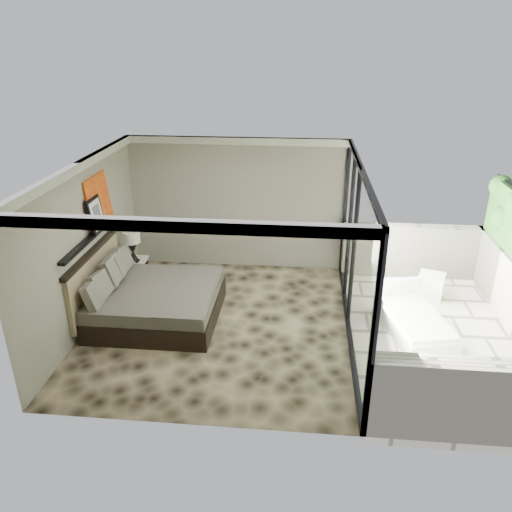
# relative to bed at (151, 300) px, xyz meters

# --- Properties ---
(floor) EXTENTS (5.00, 5.00, 0.00)m
(floor) POSITION_rel_bed_xyz_m (1.22, -0.11, -0.36)
(floor) COLOR black
(floor) RESTS_ON ground
(ceiling) EXTENTS (4.50, 5.00, 0.02)m
(ceiling) POSITION_rel_bed_xyz_m (1.22, -0.11, 2.43)
(ceiling) COLOR silver
(ceiling) RESTS_ON back_wall
(back_wall) EXTENTS (4.50, 0.02, 2.80)m
(back_wall) POSITION_rel_bed_xyz_m (1.22, 2.38, 1.04)
(back_wall) COLOR gray
(back_wall) RESTS_ON floor
(left_wall) EXTENTS (0.02, 5.00, 2.80)m
(left_wall) POSITION_rel_bed_xyz_m (-1.02, -0.11, 1.04)
(left_wall) COLOR gray
(left_wall) RESTS_ON floor
(glass_wall) EXTENTS (0.08, 5.00, 2.80)m
(glass_wall) POSITION_rel_bed_xyz_m (3.47, -0.11, 1.04)
(glass_wall) COLOR white
(glass_wall) RESTS_ON floor
(terrace_slab) EXTENTS (3.00, 5.00, 0.12)m
(terrace_slab) POSITION_rel_bed_xyz_m (4.97, -0.11, -0.42)
(terrace_slab) COLOR beige
(terrace_slab) RESTS_ON ground
(picture_ledge) EXTENTS (0.12, 2.20, 0.05)m
(picture_ledge) POSITION_rel_bed_xyz_m (-0.96, -0.01, 1.14)
(picture_ledge) COLOR black
(picture_ledge) RESTS_ON left_wall
(bed) EXTENTS (2.19, 2.12, 1.21)m
(bed) POSITION_rel_bed_xyz_m (0.00, 0.00, 0.00)
(bed) COLOR black
(bed) RESTS_ON floor
(nightstand) EXTENTS (0.50, 0.50, 0.47)m
(nightstand) POSITION_rel_bed_xyz_m (-0.73, 1.31, -0.12)
(nightstand) COLOR black
(nightstand) RESTS_ON floor
(table_lamp) EXTENTS (0.34, 0.34, 0.61)m
(table_lamp) POSITION_rel_bed_xyz_m (-0.72, 1.28, 0.56)
(table_lamp) COLOR black
(table_lamp) RESTS_ON nightstand
(abstract_canvas) EXTENTS (0.13, 0.90, 0.90)m
(abstract_canvas) POSITION_rel_bed_xyz_m (-0.97, 0.55, 1.62)
(abstract_canvas) COLOR #BD3C10
(abstract_canvas) RESTS_ON picture_ledge
(framed_print) EXTENTS (0.11, 0.50, 0.60)m
(framed_print) POSITION_rel_bed_xyz_m (-0.92, 0.25, 1.47)
(framed_print) COLOR black
(framed_print) RESTS_ON picture_ledge
(ottoman) EXTENTS (0.59, 0.59, 0.46)m
(ottoman) POSITION_rel_bed_xyz_m (5.12, 1.29, -0.12)
(ottoman) COLOR white
(ottoman) RESTS_ON terrace_slab
(lounger) EXTENTS (1.18, 1.81, 0.65)m
(lounger) POSITION_rel_bed_xyz_m (4.55, -0.04, -0.15)
(lounger) COLOR silver
(lounger) RESTS_ON terrace_slab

